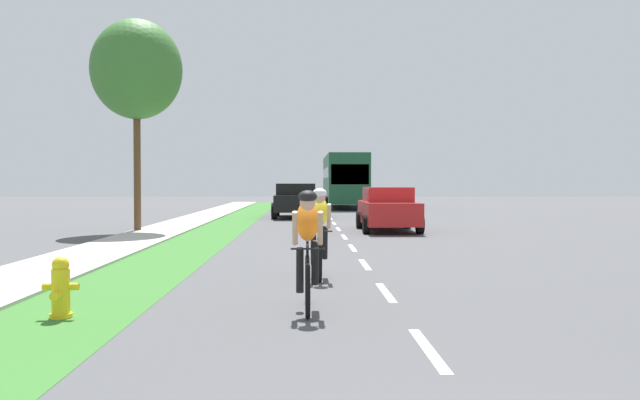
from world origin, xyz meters
TOP-DOWN VIEW (x-y plane):
  - ground_plane at (0.00, 20.00)m, footprint 120.00×120.00m
  - grass_verge at (-4.25, 20.00)m, footprint 1.89×70.00m
  - sidewalk_concrete at (-6.17, 20.00)m, footprint 1.94×70.00m
  - lane_markings_center at (0.00, 24.00)m, footprint 0.12×54.30m
  - fire_hydrant_yellow at (-4.25, 6.42)m, footprint 0.44×0.38m
  - cyclist_lead at (-1.20, 6.80)m, footprint 0.42×1.72m
  - cyclist_trailing at (-0.98, 9.80)m, footprint 0.42×1.72m
  - sedan_red at (1.68, 21.34)m, footprint 1.98×4.30m
  - pickup_black at (-1.62, 30.34)m, footprint 2.22×5.10m
  - bus_dark_green at (1.49, 43.49)m, footprint 2.78×11.60m
  - street_tree_near at (-6.97, 21.34)m, footprint 3.10×3.10m

SIDE VIEW (x-z plane):
  - ground_plane at x=0.00m, z-range 0.00..0.00m
  - grass_verge at x=-4.25m, z-range 0.00..0.01m
  - lane_markings_center at x=0.00m, z-range 0.00..0.01m
  - sidewalk_concrete at x=-6.17m, z-range -0.05..0.06m
  - fire_hydrant_yellow at x=-4.25m, z-range -0.01..0.75m
  - sedan_red at x=1.68m, z-range 0.01..1.53m
  - cyclist_lead at x=-1.20m, z-range 0.02..1.60m
  - cyclist_trailing at x=-0.98m, z-range 0.02..1.60m
  - pickup_black at x=-1.62m, z-range 0.01..1.65m
  - bus_dark_green at x=1.49m, z-range 0.24..3.72m
  - street_tree_near at x=-6.97m, z-range 1.90..9.17m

